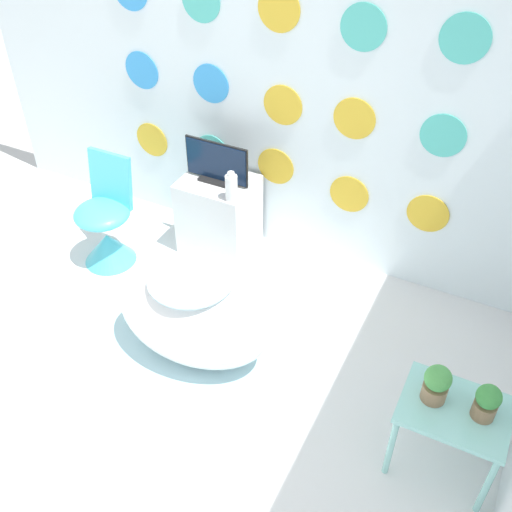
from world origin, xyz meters
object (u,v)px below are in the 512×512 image
bathtub (194,313)px  chair (107,230)px  tv (217,164)px  vase (231,187)px  potted_plant_left (437,383)px  potted_plant_right (487,402)px

bathtub → chair: 1.10m
bathtub → chair: chair is taller
tv → vase: size_ratio=2.25×
tv → potted_plant_left: bearing=-30.9°
tv → potted_plant_right: bearing=-27.9°
chair → vase: size_ratio=3.84×
potted_plant_right → bathtub: bearing=176.3°
chair → vase: (0.83, 0.33, 0.40)m
vase → potted_plant_right: (1.79, -0.90, -0.11)m
bathtub → chair: bearing=155.2°
chair → potted_plant_left: chair is taller
chair → tv: tv is taller
chair → potted_plant_right: chair is taller
chair → tv: size_ratio=1.71×
tv → potted_plant_left: tv is taller
chair → bathtub: bearing=-24.8°
potted_plant_left → tv: bearing=149.1°
chair → tv: bearing=37.6°
potted_plant_left → potted_plant_right: size_ratio=1.06×
chair → potted_plant_right: (2.62, -0.57, 0.30)m
bathtub → chair: (-1.00, 0.46, -0.04)m
chair → potted_plant_right: size_ratio=4.06×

